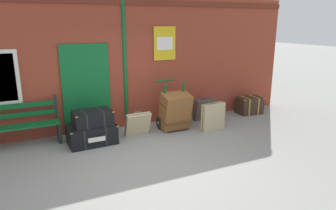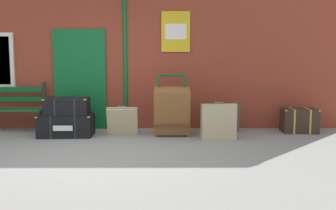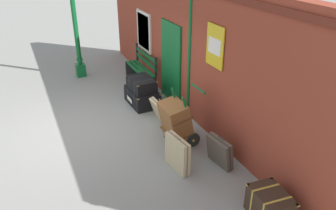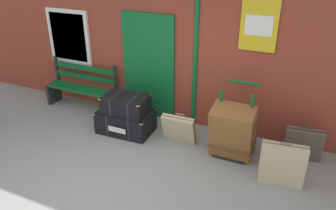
# 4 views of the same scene
# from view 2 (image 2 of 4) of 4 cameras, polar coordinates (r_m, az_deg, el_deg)

# --- Properties ---
(ground_plane) EXTENTS (60.00, 60.00, 0.00)m
(ground_plane) POSITION_cam_2_polar(r_m,az_deg,el_deg) (5.75, -12.86, -7.81)
(ground_plane) COLOR gray
(brick_facade) EXTENTS (10.40, 0.35, 3.20)m
(brick_facade) POSITION_cam_2_polar(r_m,az_deg,el_deg) (8.13, -9.35, 7.79)
(brick_facade) COLOR brown
(brick_facade) RESTS_ON ground
(platform_bench) EXTENTS (1.60, 0.43, 1.01)m
(platform_bench) POSITION_cam_2_polar(r_m,az_deg,el_deg) (8.34, -23.67, -0.65)
(platform_bench) COLOR #0F5B28
(platform_bench) RESTS_ON ground
(steamer_trunk_base) EXTENTS (1.03, 0.70, 0.43)m
(steamer_trunk_base) POSITION_cam_2_polar(r_m,az_deg,el_deg) (7.42, -15.30, -2.98)
(steamer_trunk_base) COLOR black
(steamer_trunk_base) RESTS_ON ground
(steamer_trunk_middle) EXTENTS (0.84, 0.59, 0.33)m
(steamer_trunk_middle) POSITION_cam_2_polar(r_m,az_deg,el_deg) (7.35, -15.20, -0.16)
(steamer_trunk_middle) COLOR black
(steamer_trunk_middle) RESTS_ON steamer_trunk_base
(porters_trolley) EXTENTS (0.71, 0.69, 1.18)m
(porters_trolley) POSITION_cam_2_polar(r_m,az_deg,el_deg) (7.34, 0.57, -2.39)
(porters_trolley) COLOR black
(porters_trolley) RESTS_ON ground
(large_brown_trunk) EXTENTS (0.70, 0.61, 0.95)m
(large_brown_trunk) POSITION_cam_2_polar(r_m,az_deg,el_deg) (7.14, 0.59, -0.97)
(large_brown_trunk) COLOR brown
(large_brown_trunk) RESTS_ON ground
(suitcase_caramel) EXTENTS (0.60, 0.31, 0.57)m
(suitcase_caramel) POSITION_cam_2_polar(r_m,az_deg,el_deg) (7.24, -7.01, -2.48)
(suitcase_caramel) COLOR tan
(suitcase_caramel) RESTS_ON ground
(suitcase_olive) EXTENTS (0.62, 0.32, 0.61)m
(suitcase_olive) POSITION_cam_2_polar(r_m,az_deg,el_deg) (7.65, 8.67, -1.91)
(suitcase_olive) COLOR #51473D
(suitcase_olive) RESTS_ON ground
(suitcase_brown) EXTENTS (0.66, 0.24, 0.70)m
(suitcase_brown) POSITION_cam_2_polar(r_m,az_deg,el_deg) (6.84, 7.78, -2.57)
(suitcase_brown) COLOR tan
(suitcase_brown) RESTS_ON ground
(corner_trunk) EXTENTS (0.73, 0.55, 0.49)m
(corner_trunk) POSITION_cam_2_polar(r_m,az_deg,el_deg) (7.99, 19.52, -2.24)
(corner_trunk) COLOR #332319
(corner_trunk) RESTS_ON ground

